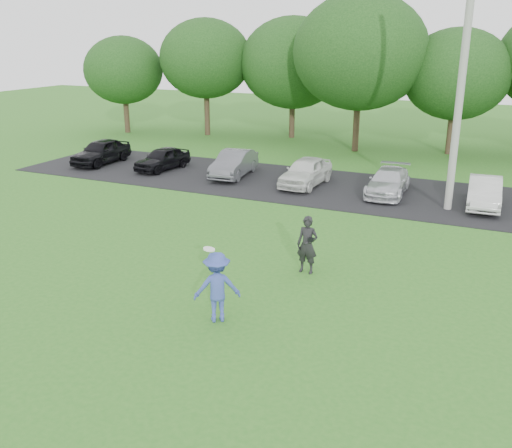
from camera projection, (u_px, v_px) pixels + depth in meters
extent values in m
plane|color=#2D6F1F|center=(195.00, 318.00, 13.48)|extent=(100.00, 100.00, 0.00)
cube|color=black|center=(347.00, 189.00, 24.69)|extent=(32.00, 6.50, 0.03)
cylinder|color=#9D9C98|center=(463.00, 69.00, 20.25)|extent=(0.28, 0.28, 10.44)
imported|color=#394AA3|center=(217.00, 287.00, 13.15)|extent=(1.26, 1.12, 1.69)
cylinder|color=white|center=(209.00, 249.00, 12.73)|extent=(0.27, 0.27, 0.09)
imported|color=black|center=(307.00, 245.00, 15.86)|extent=(0.61, 0.41, 1.64)
cube|color=black|center=(312.00, 240.00, 15.55)|extent=(0.14, 0.10, 0.10)
imported|color=black|center=(101.00, 151.00, 29.41)|extent=(1.55, 3.70, 1.25)
imported|color=black|center=(162.00, 158.00, 28.11)|extent=(1.70, 3.37, 1.10)
imported|color=#56575D|center=(234.00, 164.00, 26.76)|extent=(1.66, 3.76, 1.20)
imported|color=silver|center=(306.00, 172.00, 25.12)|extent=(1.62, 3.68, 1.23)
imported|color=silver|center=(388.00, 182.00, 23.72)|extent=(1.65, 3.72, 1.06)
imported|color=silver|center=(484.00, 192.00, 22.00)|extent=(1.40, 3.50, 1.13)
cylinder|color=#38281C|center=(127.00, 116.00, 38.88)|extent=(0.36, 0.36, 2.20)
ellipsoid|color=#214C19|center=(123.00, 70.00, 37.92)|extent=(5.20, 5.20, 4.42)
cylinder|color=#38281C|center=(207.00, 114.00, 37.84)|extent=(0.36, 0.36, 2.70)
ellipsoid|color=#214C19|center=(206.00, 58.00, 36.71)|extent=(5.94, 5.94, 5.05)
cylinder|color=#38281C|center=(292.00, 120.00, 36.95)|extent=(0.36, 0.36, 2.20)
ellipsoid|color=#214C19|center=(293.00, 63.00, 35.81)|extent=(6.68, 6.68, 5.68)
cylinder|color=#38281C|center=(356.00, 128.00, 32.48)|extent=(0.36, 0.36, 2.70)
ellipsoid|color=#214C19|center=(360.00, 52.00, 31.18)|extent=(7.42, 7.42, 6.31)
cylinder|color=#38281C|center=(450.00, 134.00, 31.80)|extent=(0.36, 0.36, 2.20)
ellipsoid|color=#214C19|center=(456.00, 74.00, 30.77)|extent=(5.76, 5.76, 4.90)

